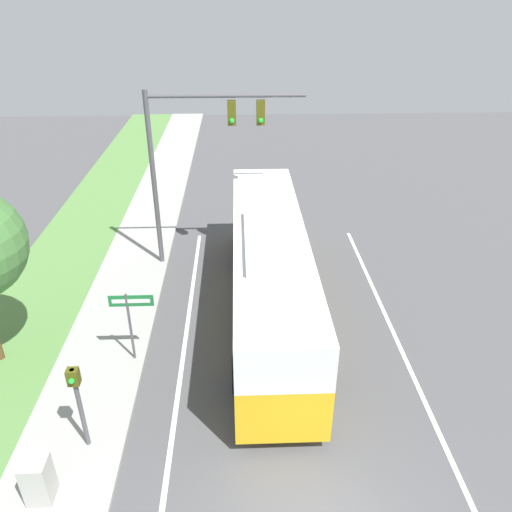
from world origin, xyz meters
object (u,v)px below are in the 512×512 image
object	(u,v)px
pedestrian_signal	(77,395)
street_sign	(131,315)
utility_cabinet	(38,480)
signal_gantry	(195,147)
bus	(269,267)

from	to	relation	value
pedestrian_signal	street_sign	bearing A→B (deg)	78.45
pedestrian_signal	utility_cabinet	xyz separation A→B (m)	(-0.66, -1.51, -1.11)
street_sign	utility_cabinet	distance (m)	5.18
pedestrian_signal	utility_cabinet	size ratio (longest dim) A/B	2.22
signal_gantry	street_sign	distance (m)	7.38
bus	street_sign	xyz separation A→B (m)	(-4.37, -2.42, -0.19)
bus	pedestrian_signal	bearing A→B (deg)	-131.12
pedestrian_signal	signal_gantry	bearing A→B (deg)	76.26
bus	pedestrian_signal	xyz separation A→B (m)	(-5.06, -5.79, -0.17)
utility_cabinet	signal_gantry	bearing A→B (deg)	74.86
pedestrian_signal	utility_cabinet	distance (m)	1.99
signal_gantry	street_sign	world-z (taller)	signal_gantry
bus	signal_gantry	bearing A→B (deg)	124.22
bus	utility_cabinet	distance (m)	9.37
street_sign	utility_cabinet	world-z (taller)	street_sign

